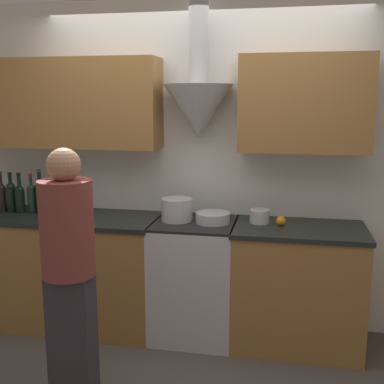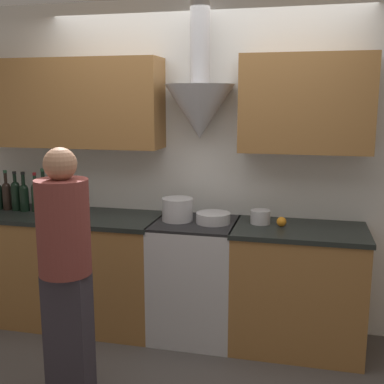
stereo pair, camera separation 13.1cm
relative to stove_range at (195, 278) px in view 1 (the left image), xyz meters
The scene contains 15 objects.
ground_plane 0.57m from the stove_range, 90.00° to the right, with size 12.00×12.00×0.00m, color #4C4744.
wall_back 1.05m from the stove_range, 112.81° to the left, with size 8.40×0.53×2.60m.
counter_left 1.10m from the stove_range, behind, with size 1.60×0.62×0.92m.
counter_right 0.78m from the stove_range, ahead, with size 0.96×0.62×0.92m.
stove_range is the anchor object (origin of this frame).
wine_bottle_2 1.74m from the stove_range, behind, with size 0.07×0.07×0.34m.
wine_bottle_3 1.65m from the stove_range, behind, with size 0.07×0.07×0.33m.
wine_bottle_4 1.57m from the stove_range, behind, with size 0.08×0.08×0.33m.
wine_bottle_5 1.49m from the stove_range, behind, with size 0.07×0.07×0.32m.
wine_bottle_6 1.42m from the stove_range, behind, with size 0.08×0.08×0.36m.
stock_pot 0.56m from the stove_range, behind, with size 0.24×0.24×0.17m.
mixing_bowl 0.51m from the stove_range, ahead, with size 0.26×0.26×0.08m.
orange_fruit 0.81m from the stove_range, ahead, with size 0.07×0.07×0.07m.
saucepan 0.71m from the stove_range, ahead, with size 0.15×0.15×0.10m.
person_foreground_left 1.19m from the stove_range, 120.68° to the right, with size 0.31×0.31×1.56m.
Camera 1 is at (0.67, -3.16, 1.83)m, focal length 45.00 mm.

